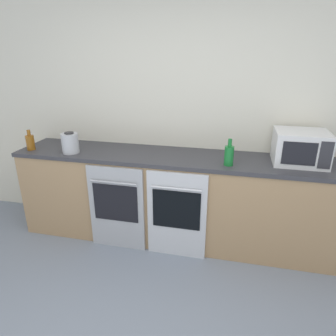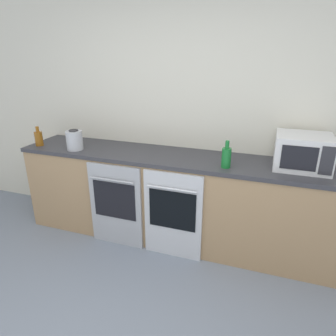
{
  "view_description": "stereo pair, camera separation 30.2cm",
  "coord_description": "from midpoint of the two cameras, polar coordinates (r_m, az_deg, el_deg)",
  "views": [
    {
      "loc": [
        0.49,
        -0.98,
        1.88
      ],
      "look_at": [
        -0.15,
        1.77,
        0.8
      ],
      "focal_mm": 32.0,
      "sensor_mm": 36.0,
      "label": 1
    },
    {
      "loc": [
        0.78,
        -0.9,
        1.88
      ],
      "look_at": [
        -0.15,
        1.77,
        0.8
      ],
      "focal_mm": 32.0,
      "sensor_mm": 36.0,
      "label": 2
    }
  ],
  "objects": [
    {
      "name": "counter_back",
      "position": [
        3.12,
        -0.11,
        -5.89
      ],
      "size": [
        3.41,
        0.61,
        0.94
      ],
      "color": "tan",
      "rests_on": "ground_plane"
    },
    {
      "name": "bottle_green",
      "position": [
        2.69,
        8.43,
        2.4
      ],
      "size": [
        0.08,
        0.08,
        0.24
      ],
      "color": "#19722D",
      "rests_on": "counter_back"
    },
    {
      "name": "bottle_amber",
      "position": [
        3.49,
        -27.07,
        4.4
      ],
      "size": [
        0.08,
        0.08,
        0.21
      ],
      "color": "#8C5114",
      "rests_on": "counter_back"
    },
    {
      "name": "kettle",
      "position": [
        3.21,
        -20.75,
        4.44
      ],
      "size": [
        0.17,
        0.17,
        0.21
      ],
      "color": "#B7BABF",
      "rests_on": "counter_back"
    },
    {
      "name": "wall_back",
      "position": [
        3.15,
        1.24,
        10.41
      ],
      "size": [
        10.0,
        0.06,
        2.6
      ],
      "color": "silver",
      "rests_on": "ground_plane"
    },
    {
      "name": "oven_left",
      "position": [
        3.05,
        -12.62,
        -7.53
      ],
      "size": [
        0.57,
        0.06,
        0.88
      ],
      "color": "#A8AAAF",
      "rests_on": "ground_plane"
    },
    {
      "name": "oven_right",
      "position": [
        2.86,
        -1.42,
        -9.02
      ],
      "size": [
        0.57,
        0.06,
        0.88
      ],
      "color": "silver",
      "rests_on": "ground_plane"
    },
    {
      "name": "microwave",
      "position": [
        2.9,
        21.22,
        3.65
      ],
      "size": [
        0.46,
        0.4,
        0.3
      ],
      "color": "silver",
      "rests_on": "counter_back"
    }
  ]
}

